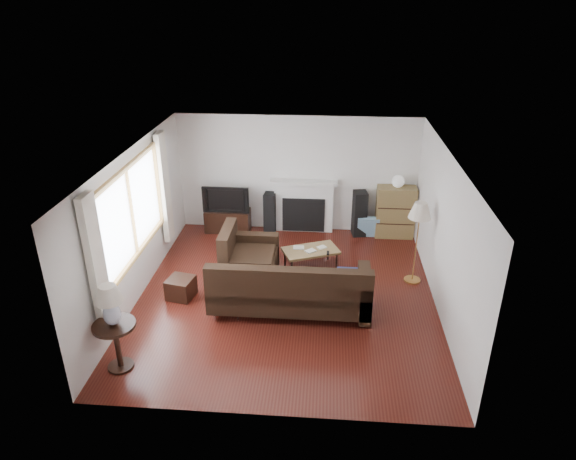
# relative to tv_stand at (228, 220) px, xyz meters

# --- Properties ---
(room) EXTENTS (5.10, 5.60, 2.54)m
(room) POSITION_rel_tv_stand_xyz_m (1.48, -2.50, 1.01)
(room) COLOR #4A1710
(room) RESTS_ON ground
(window) EXTENTS (0.12, 2.74, 1.54)m
(window) POSITION_rel_tv_stand_xyz_m (-0.97, -2.70, 1.31)
(window) COLOR olive
(window) RESTS_ON room
(curtain_near) EXTENTS (0.10, 0.35, 2.10)m
(curtain_near) POSITION_rel_tv_stand_xyz_m (-0.92, -4.22, 1.16)
(curtain_near) COLOR white
(curtain_near) RESTS_ON room
(curtain_far) EXTENTS (0.10, 0.35, 2.10)m
(curtain_far) POSITION_rel_tv_stand_xyz_m (-0.92, -1.18, 1.16)
(curtain_far) COLOR white
(curtain_far) RESTS_ON room
(fireplace) EXTENTS (1.40, 0.26, 1.15)m
(fireplace) POSITION_rel_tv_stand_xyz_m (1.63, 0.14, 0.34)
(fireplace) COLOR white
(fireplace) RESTS_ON room
(tv_stand) EXTENTS (0.95, 0.43, 0.48)m
(tv_stand) POSITION_rel_tv_stand_xyz_m (0.00, 0.00, 0.00)
(tv_stand) COLOR black
(tv_stand) RESTS_ON ground
(television) EXTENTS (0.99, 0.13, 0.57)m
(television) POSITION_rel_tv_stand_xyz_m (0.00, 0.00, 0.52)
(television) COLOR black
(television) RESTS_ON tv_stand
(speaker_left) EXTENTS (0.27, 0.31, 0.87)m
(speaker_left) POSITION_rel_tv_stand_xyz_m (0.92, 0.05, 0.20)
(speaker_left) COLOR black
(speaker_left) RESTS_ON ground
(speaker_right) EXTENTS (0.32, 0.36, 0.97)m
(speaker_right) POSITION_rel_tv_stand_xyz_m (2.81, 0.04, 0.25)
(speaker_right) COLOR black
(speaker_right) RESTS_ON ground
(bookshelf) EXTENTS (0.80, 0.38, 1.10)m
(bookshelf) POSITION_rel_tv_stand_xyz_m (3.55, 0.03, 0.31)
(bookshelf) COLOR olive
(bookshelf) RESTS_ON ground
(globe_lamp) EXTENTS (0.25, 0.25, 0.25)m
(globe_lamp) POSITION_rel_tv_stand_xyz_m (3.55, 0.03, 0.98)
(globe_lamp) COLOR white
(globe_lamp) RESTS_ON bookshelf
(sectional_sofa) EXTENTS (2.79, 2.04, 0.90)m
(sectional_sofa) POSITION_rel_tv_stand_xyz_m (1.57, -2.90, 0.21)
(sectional_sofa) COLOR black
(sectional_sofa) RESTS_ON ground
(coffee_table) EXTENTS (1.14, 0.89, 0.39)m
(coffee_table) POSITION_rel_tv_stand_xyz_m (1.85, -1.51, -0.04)
(coffee_table) COLOR olive
(coffee_table) RESTS_ON ground
(footstool) EXTENTS (0.49, 0.49, 0.35)m
(footstool) POSITION_rel_tv_stand_xyz_m (-0.31, -2.69, -0.06)
(footstool) COLOR black
(footstool) RESTS_ON ground
(floor_lamp) EXTENTS (0.45, 0.45, 1.52)m
(floor_lamp) POSITION_rel_tv_stand_xyz_m (3.70, -1.83, 0.52)
(floor_lamp) COLOR #C28743
(floor_lamp) RESTS_ON ground
(side_table) EXTENTS (0.58, 0.58, 0.72)m
(side_table) POSITION_rel_tv_stand_xyz_m (-0.67, -4.52, 0.12)
(side_table) COLOR black
(side_table) RESTS_ON ground
(table_lamp) EXTENTS (0.36, 0.36, 0.59)m
(table_lamp) POSITION_rel_tv_stand_xyz_m (-0.67, -4.52, 0.78)
(table_lamp) COLOR silver
(table_lamp) RESTS_ON side_table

